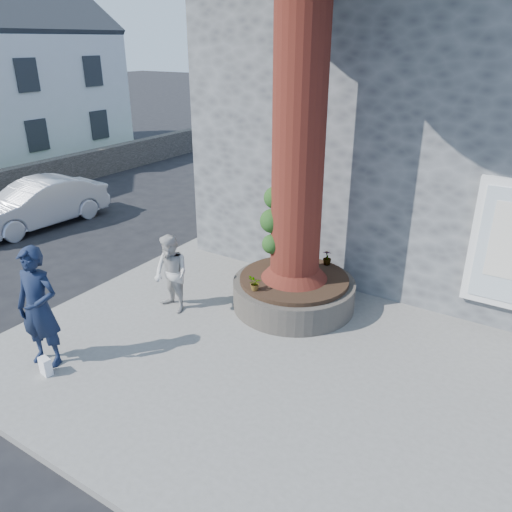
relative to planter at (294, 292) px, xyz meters
The scene contains 14 objects.
ground 2.19m from the planter, 111.80° to the right, with size 120.00×120.00×0.00m, color black.
pavement 1.27m from the planter, 55.01° to the right, with size 9.00×8.00×0.12m, color slate.
yellow_line 4.00m from the planter, 165.44° to the right, with size 0.10×30.00×0.01m, color yellow.
stone_shop 6.12m from the planter, 71.86° to the left, with size 10.30×8.30×6.30m.
planter is the anchor object (origin of this frame).
cottage_far 18.62m from the planter, 160.88° to the left, with size 7.30×7.40×8.75m.
man 4.45m from the planter, 122.86° to the right, with size 0.71×0.47×1.95m, color #121B33.
woman 2.32m from the planter, 143.39° to the right, with size 0.72×0.56×1.48m, color #B5B2AE.
shopping_bag 4.46m from the planter, 118.65° to the right, with size 0.20×0.12×0.28m, color white.
car_silver 8.30m from the planter, behind, with size 1.35×3.86×1.27m, color silver.
plant_a 1.22m from the planter, 130.38° to the left, with size 0.19×0.13×0.37m, color gray.
plant_b 1.31m from the planter, 135.00° to the left, with size 0.22×0.22×0.41m, color gray.
plant_c 1.00m from the planter, 72.40° to the left, with size 0.17×0.17×0.30m, color gray.
plant_d 1.01m from the planter, 111.17° to the right, with size 0.24×0.22×0.27m, color gray.
Camera 1 is at (4.72, -5.47, 4.80)m, focal length 35.00 mm.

